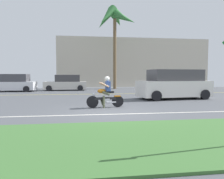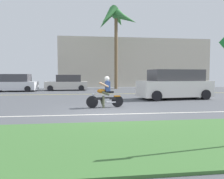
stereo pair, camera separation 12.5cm
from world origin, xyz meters
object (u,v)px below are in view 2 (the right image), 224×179
(palm_tree_0, at_px, (116,20))
(parked_car_0, at_px, (14,83))
(motorcyclist, at_px, (105,94))
(suv_nearby, at_px, (175,85))
(parked_car_1, at_px, (67,83))

(palm_tree_0, bearing_deg, parked_car_0, -164.95)
(motorcyclist, distance_m, palm_tree_0, 16.34)
(parked_car_0, bearing_deg, motorcyclist, -56.58)
(palm_tree_0, bearing_deg, motorcyclist, -100.56)
(suv_nearby, height_order, parked_car_0, suv_nearby)
(suv_nearby, distance_m, palm_tree_0, 13.29)
(motorcyclist, bearing_deg, parked_car_1, 102.25)
(motorcyclist, bearing_deg, suv_nearby, 33.56)
(motorcyclist, distance_m, parked_car_0, 13.95)
(motorcyclist, relative_size, parked_car_0, 0.41)
(parked_car_0, xyz_separation_m, palm_tree_0, (10.38, 2.79, 7.03))
(parked_car_0, xyz_separation_m, parked_car_1, (4.95, 0.96, -0.03))
(parked_car_1, height_order, palm_tree_0, palm_tree_0)
(suv_nearby, xyz_separation_m, palm_tree_0, (-2.25, 11.15, 6.87))
(motorcyclist, height_order, palm_tree_0, palm_tree_0)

